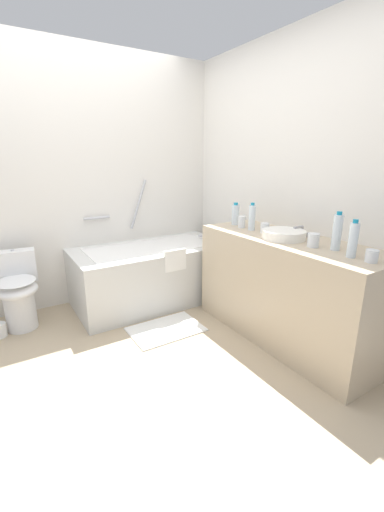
% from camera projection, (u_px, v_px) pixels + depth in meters
% --- Properties ---
extents(ground_plane, '(4.16, 4.16, 0.00)m').
position_uv_depth(ground_plane, '(118.00, 360.00, 2.44)').
color(ground_plane, tan).
extents(wall_back_tiled, '(3.56, 0.10, 2.45)m').
position_uv_depth(wall_back_tiled, '(64.00, 182.00, 3.13)').
color(wall_back_tiled, silver).
rests_on(wall_back_tiled, ground_plane).
extents(wall_right_mirror, '(0.10, 2.88, 2.45)m').
position_uv_depth(wall_right_mirror, '(285.00, 183.00, 2.91)').
color(wall_right_mirror, silver).
rests_on(wall_right_mirror, ground_plane).
extents(bathtub, '(1.57, 0.79, 1.22)m').
position_uv_depth(bathtub, '(153.00, 272.00, 3.39)').
color(bathtub, silver).
rests_on(bathtub, ground_plane).
extents(toilet, '(0.38, 0.51, 0.68)m').
position_uv_depth(toilet, '(18.00, 291.00, 2.82)').
color(toilet, white).
rests_on(toilet, ground_plane).
extents(vanity_counter, '(0.57, 1.58, 0.85)m').
position_uv_depth(vanity_counter, '(285.00, 289.00, 2.65)').
color(vanity_counter, tan).
rests_on(vanity_counter, ground_plane).
extents(sink_basin, '(0.33, 0.33, 0.07)m').
position_uv_depth(sink_basin, '(284.00, 234.00, 2.51)').
color(sink_basin, white).
rests_on(sink_basin, vanity_counter).
extents(sink_faucet, '(0.11, 0.15, 0.08)m').
position_uv_depth(sink_faucet, '(301.00, 231.00, 2.61)').
color(sink_faucet, '#A2A2A7').
rests_on(sink_faucet, vanity_counter).
extents(water_bottle_0, '(0.06, 0.06, 0.24)m').
position_uv_depth(water_bottle_0, '(252.00, 217.00, 2.79)').
color(water_bottle_0, silver).
rests_on(water_bottle_0, vanity_counter).
extents(water_bottle_1, '(0.07, 0.07, 0.20)m').
position_uv_depth(water_bottle_1, '(235.00, 214.00, 3.03)').
color(water_bottle_1, silver).
rests_on(water_bottle_1, vanity_counter).
extents(water_bottle_2, '(0.06, 0.06, 0.24)m').
position_uv_depth(water_bottle_2, '(353.00, 240.00, 2.02)').
color(water_bottle_2, silver).
rests_on(water_bottle_2, vanity_counter).
extents(water_bottle_3, '(0.06, 0.06, 0.26)m').
position_uv_depth(water_bottle_3, '(337.00, 232.00, 2.18)').
color(water_bottle_3, silver).
rests_on(water_bottle_3, vanity_counter).
extents(drinking_glass_0, '(0.06, 0.06, 0.10)m').
position_uv_depth(drinking_glass_0, '(242.00, 222.00, 2.91)').
color(drinking_glass_0, white).
rests_on(drinking_glass_0, vanity_counter).
extents(drinking_glass_1, '(0.07, 0.07, 0.08)m').
position_uv_depth(drinking_glass_1, '(372.00, 256.00, 1.94)').
color(drinking_glass_1, white).
rests_on(drinking_glass_1, vanity_counter).
extents(drinking_glass_2, '(0.08, 0.08, 0.10)m').
position_uv_depth(drinking_glass_2, '(313.00, 240.00, 2.27)').
color(drinking_glass_2, white).
rests_on(drinking_glass_2, vanity_counter).
extents(drinking_glass_3, '(0.07, 0.07, 0.09)m').
position_uv_depth(drinking_glass_3, '(265.00, 228.00, 2.70)').
color(drinking_glass_3, white).
rests_on(drinking_glass_3, vanity_counter).
extents(bath_mat, '(0.62, 0.42, 0.01)m').
position_uv_depth(bath_mat, '(166.00, 329.00, 2.86)').
color(bath_mat, white).
rests_on(bath_mat, ground_plane).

